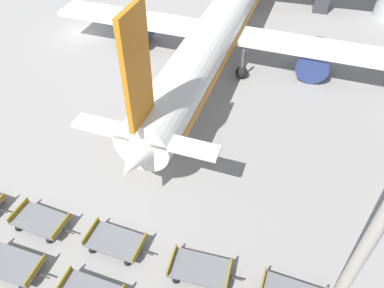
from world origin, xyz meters
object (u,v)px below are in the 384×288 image
at_px(airplane, 223,23).
at_px(baggage_dolly_row_mid_b_col_c, 41,221).
at_px(baggage_dolly_row_mid_b_col_d, 115,242).
at_px(baggage_dolly_row_mid_b_col_e, 200,269).
at_px(baggage_dolly_row_mid_a_col_c, 12,265).

height_order(airplane, baggage_dolly_row_mid_b_col_c, airplane).
relative_size(baggage_dolly_row_mid_b_col_d, baggage_dolly_row_mid_b_col_e, 0.98).
xyz_separation_m(baggage_dolly_row_mid_a_col_c, baggage_dolly_row_mid_b_col_c, (-0.31, 2.73, 0.00)).
bearing_deg(airplane, baggage_dolly_row_mid_b_col_c, -100.63).
height_order(baggage_dolly_row_mid_a_col_c, baggage_dolly_row_mid_b_col_d, same).
distance_m(airplane, baggage_dolly_row_mid_b_col_c, 22.08).
bearing_deg(baggage_dolly_row_mid_a_col_c, baggage_dolly_row_mid_b_col_d, 34.96).
xyz_separation_m(airplane, baggage_dolly_row_mid_a_col_c, (-3.73, -24.26, -2.78)).
bearing_deg(baggage_dolly_row_mid_b_col_c, baggage_dolly_row_mid_b_col_d, 3.31).
xyz_separation_m(airplane, baggage_dolly_row_mid_b_col_c, (-4.04, -21.52, -2.78)).
relative_size(baggage_dolly_row_mid_a_col_c, baggage_dolly_row_mid_b_col_c, 1.00).
bearing_deg(baggage_dolly_row_mid_b_col_d, baggage_dolly_row_mid_b_col_e, 1.01).
relative_size(baggage_dolly_row_mid_a_col_c, baggage_dolly_row_mid_b_col_d, 1.00).
bearing_deg(baggage_dolly_row_mid_b_col_e, baggage_dolly_row_mid_a_col_c, -161.21).
height_order(airplane, baggage_dolly_row_mid_b_col_d, airplane).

